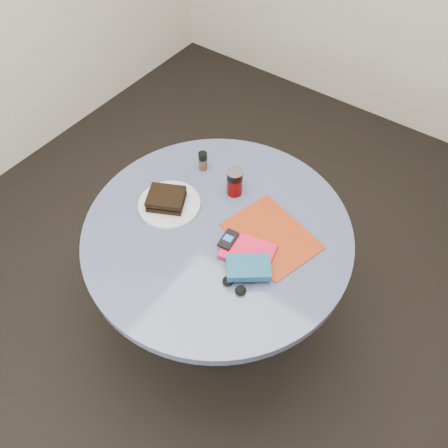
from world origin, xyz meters
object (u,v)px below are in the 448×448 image
Objects in this scene: magazine at (271,236)px; red_book at (248,251)px; soda_can at (235,182)px; novel at (248,267)px; pepper_grinder at (203,161)px; mp3_player at (228,239)px; table at (218,254)px; headphones at (234,286)px; plate at (169,204)px; sandwich at (166,199)px.

red_book is at bearing -87.52° from magazine.
novel is (0.25, -0.28, -0.02)m from soda_can.
mp3_player is (0.31, -0.25, -0.01)m from pepper_grinder.
table is at bearing 156.31° from red_book.
mp3_player reaches higher than table.
headphones is at bearing -48.30° from mp3_player.
sandwich is at bearing -146.18° from plate.
sandwich is 0.94× the size of red_book.
magazine is at bearing 14.69° from plate.
novel is at bearing -67.29° from magazine.
novel reaches higher than magazine.
table is at bearing 155.35° from mp3_player.
novel is 0.14m from mp3_player.
mp3_player reaches higher than plate.
soda_can reaches higher than magazine.
plate is 1.39× the size of sandwich.
mp3_player is at bearing 131.70° from headphones.
plate is at bearing -85.74° from pepper_grinder.
pepper_grinder reaches higher than red_book.
soda_can reaches higher than table.
pepper_grinder reaches higher than sandwich.
sandwich is 0.54× the size of magazine.
plate is 0.03m from sandwich.
soda_can is at bearing 119.82° from mp3_player.
red_book reaches higher than magazine.
sandwich is at bearing -129.35° from soda_can.
mp3_player reaches higher than red_book.
novel is 0.08m from headphones.
pepper_grinder is at bearing 106.89° from novel.
pepper_grinder is at bearing 178.95° from magazine.
soda_can is at bearing 124.75° from headphones.
table is 12.01× the size of pepper_grinder.
sandwich reaches higher than table.
novel is at bearing -47.99° from soda_can.
table is 4.18× the size of plate.
headphones is (0.12, -0.13, -0.02)m from mp3_player.
red_book is 1.90× the size of headphones.
headphones is at bearing -20.13° from plate.
sandwich is 0.43m from novel.
red_book is (0.15, -0.03, 0.18)m from table.
soda_can is at bearing 173.87° from magazine.
pepper_grinder is at bearing 169.03° from soda_can.
red_book is (0.38, -0.25, -0.03)m from pepper_grinder.
plate is at bearing -175.33° from table.
table is at bearing -74.10° from soda_can.
plate is (-0.22, -0.02, 0.17)m from table.
pepper_grinder is at bearing 133.43° from red_book.
red_book is at bearing -32.62° from pepper_grinder.
novel is 1.69× the size of mp3_player.
sandwich is 1.79× the size of headphones.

